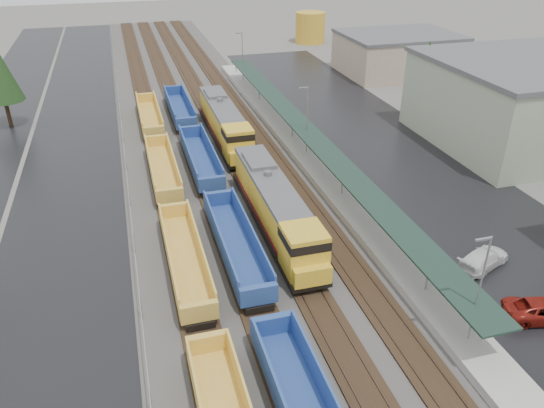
{
  "coord_description": "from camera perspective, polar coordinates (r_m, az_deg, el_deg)",
  "views": [
    {
      "loc": [
        -8.75,
        -0.23,
        23.32
      ],
      "look_at": [
        2.03,
        37.44,
        2.0
      ],
      "focal_mm": 35.0,
      "sensor_mm": 36.0,
      "label": 1
    }
  ],
  "objects": [
    {
      "name": "west_parking_lot",
      "position": [
        64.88,
        -20.47,
        5.64
      ],
      "size": [
        10.0,
        160.0,
        0.02
      ],
      "primitive_type": "cube",
      "color": "black",
      "rests_on": "ground"
    },
    {
      "name": "station_platform",
      "position": [
        58.02,
        3.69,
        5.58
      ],
      "size": [
        3.0,
        80.0,
        8.0
      ],
      "color": "#9E9B93",
      "rests_on": "ground"
    },
    {
      "name": "storage_tank",
      "position": [
        115.86,
        4.13,
        18.41
      ],
      "size": [
        6.08,
        6.08,
        6.08
      ],
      "primitive_type": "cylinder",
      "color": "gold",
      "rests_on": "ground"
    },
    {
      "name": "trackbed",
      "position": [
        65.12,
        -7.26,
        7.49
      ],
      "size": [
        14.6,
        160.0,
        0.22
      ],
      "color": "black",
      "rests_on": "ground"
    },
    {
      "name": "parked_car_east_b",
      "position": [
        39.46,
        27.18,
        -10.14
      ],
      "size": [
        3.56,
        5.48,
        1.4
      ],
      "primitive_type": "imported",
      "rotation": [
        0.0,
        0.0,
        1.31
      ],
      "color": "maroon",
      "rests_on": "ground"
    },
    {
      "name": "ballast_strip",
      "position": [
        65.16,
        -7.26,
        7.39
      ],
      "size": [
        20.0,
        160.0,
        0.08
      ],
      "primitive_type": "cube",
      "color": "#302D2B",
      "rests_on": "ground"
    },
    {
      "name": "locomotive_trail",
      "position": [
        61.89,
        -5.07,
        8.63
      ],
      "size": [
        2.93,
        19.33,
        4.38
      ],
      "color": "black",
      "rests_on": "ground"
    },
    {
      "name": "east_commuter_lot",
      "position": [
        61.94,
        12.04,
        5.8
      ],
      "size": [
        16.0,
        100.0,
        0.02
      ],
      "primitive_type": "cube",
      "color": "black",
      "rests_on": "ground"
    },
    {
      "name": "well_string_blue",
      "position": [
        34.25,
        -0.78,
        -11.75
      ],
      "size": [
        2.62,
        99.75,
        2.32
      ],
      "color": "navy",
      "rests_on": "ground"
    },
    {
      "name": "locomotive_lead",
      "position": [
        43.22,
        0.48,
        -0.49
      ],
      "size": [
        2.93,
        19.33,
        4.38
      ],
      "color": "black",
      "rests_on": "ground"
    },
    {
      "name": "chainlink_fence",
      "position": [
        62.56,
        -15.77,
        7.15
      ],
      "size": [
        0.08,
        160.04,
        2.02
      ],
      "color": "gray",
      "rests_on": "ground"
    },
    {
      "name": "well_string_yellow",
      "position": [
        33.37,
        -7.39,
        -13.44
      ],
      "size": [
        2.49,
        96.28,
        2.2
      ],
      "color": "gold",
      "rests_on": "ground"
    },
    {
      "name": "tree_east",
      "position": [
        70.88,
        16.28,
        13.7
      ],
      "size": [
        4.4,
        4.4,
        10.0
      ],
      "color": "#332316",
      "rests_on": "ground"
    },
    {
      "name": "parked_car_east_c",
      "position": [
        43.01,
        21.79,
        -5.48
      ],
      "size": [
        3.75,
        5.29,
        1.42
      ],
      "primitive_type": "imported",
      "rotation": [
        0.0,
        0.0,
        1.97
      ],
      "color": "white",
      "rests_on": "ground"
    }
  ]
}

